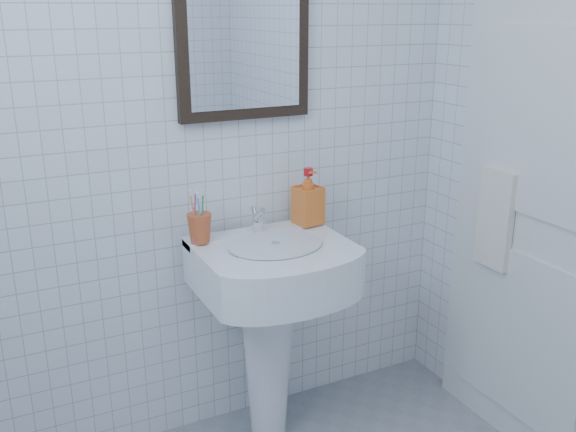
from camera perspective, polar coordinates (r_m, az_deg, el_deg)
wall_back at (r=2.32m, az=-9.21°, el=8.44°), size 2.20×0.02×2.50m
washbasin at (r=2.41m, az=-1.64°, el=-8.18°), size 0.54×0.40×0.84m
faucet at (r=2.38m, az=-2.71°, el=-0.49°), size 0.04×0.10×0.11m
toothbrush_cup at (r=2.30m, az=-7.86°, el=-1.07°), size 0.11×0.11×0.10m
soap_dispenser at (r=2.46m, az=1.79°, el=1.74°), size 0.11×0.11×0.22m
wall_mirror at (r=2.35m, az=-3.96°, el=16.12°), size 0.50×0.04×0.62m
bathroom_door at (r=2.42m, az=21.64°, el=1.70°), size 0.04×0.80×2.00m
towel_ring at (r=2.50m, az=18.65°, el=3.73°), size 0.01×0.18×0.18m
hand_towel at (r=2.53m, az=17.92°, el=-0.25°), size 0.03×0.16×0.38m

